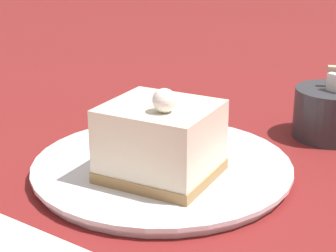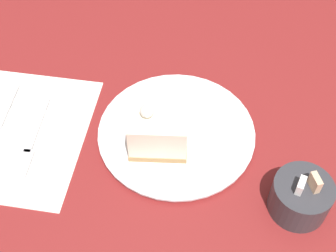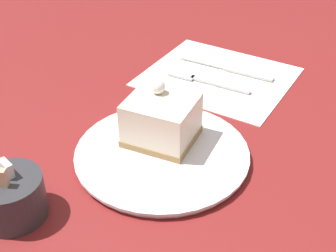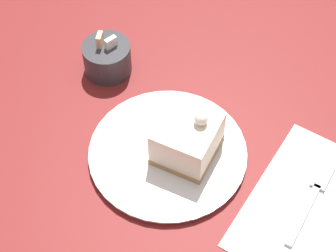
% 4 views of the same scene
% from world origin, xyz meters
% --- Properties ---
extents(ground_plane, '(4.00, 4.00, 0.00)m').
position_xyz_m(ground_plane, '(0.00, 0.00, 0.00)').
color(ground_plane, maroon).
extents(plate, '(0.23, 0.23, 0.01)m').
position_xyz_m(plate, '(-0.02, 0.01, 0.01)').
color(plate, white).
rests_on(plate, ground_plane).
extents(cake_slice, '(0.08, 0.09, 0.08)m').
position_xyz_m(cake_slice, '(0.01, 0.02, 0.04)').
color(cake_slice, '#AD8451').
rests_on(cake_slice, plate).
extents(sugar_bowl, '(0.08, 0.08, 0.07)m').
position_xyz_m(sugar_bowl, '(-0.18, 0.12, 0.03)').
color(sugar_bowl, '#333338').
rests_on(sugar_bowl, ground_plane).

